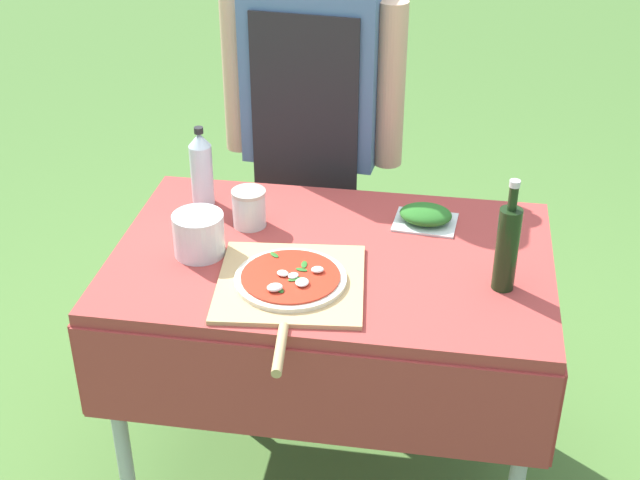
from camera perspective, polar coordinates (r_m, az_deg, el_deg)
The scene contains 9 objects.
ground_plane at distance 2.88m, azimuth 0.66°, elevation -14.52°, with size 12.00×12.00×0.00m, color #517F38.
prep_table at distance 2.44m, azimuth 0.75°, elevation -2.81°, with size 1.19×0.77×0.80m.
person_cook at distance 2.89m, azimuth -0.51°, elevation 7.91°, with size 0.59×0.23×1.57m.
pizza_on_peel at distance 2.24m, azimuth -1.91°, elevation -2.76°, with size 0.40×0.56×0.05m.
oil_bottle at distance 2.23m, azimuth 11.89°, elevation -0.41°, with size 0.06×0.06×0.30m.
water_bottle at distance 2.61m, azimuth -7.60°, elevation 4.57°, with size 0.07×0.07×0.24m.
herb_container at distance 2.53m, azimuth 6.78°, elevation 1.57°, with size 0.19×0.15×0.05m.
mixing_tub at distance 2.38m, azimuth -7.76°, elevation 0.36°, with size 0.14×0.14×0.12m, color silver.
sauce_jar at distance 2.50m, azimuth -4.55°, elevation 1.93°, with size 0.10×0.10×0.11m.
Camera 1 is at (0.29, -2.01, 2.04)m, focal length 50.00 mm.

